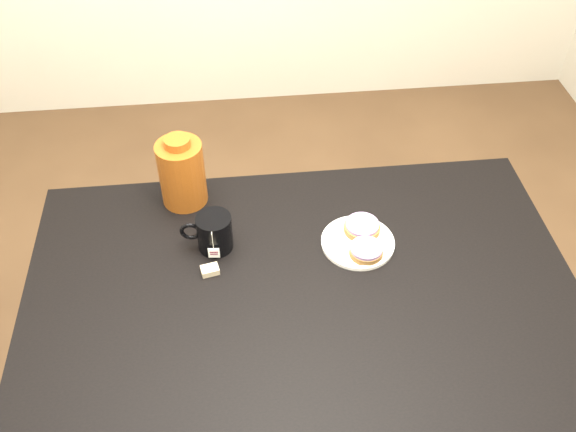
{
  "coord_description": "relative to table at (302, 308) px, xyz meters",
  "views": [
    {
      "loc": [
        -0.15,
        -1.03,
        2.0
      ],
      "look_at": [
        -0.01,
        0.2,
        0.81
      ],
      "focal_mm": 40.0,
      "sensor_mm": 36.0,
      "label": 1
    }
  ],
  "objects": [
    {
      "name": "ground_plane",
      "position": [
        0.0,
        0.0,
        -0.67
      ],
      "size": [
        4.0,
        4.0,
        0.0
      ],
      "primitive_type": "plane",
      "color": "brown"
    },
    {
      "name": "table",
      "position": [
        0.0,
        0.0,
        0.0
      ],
      "size": [
        1.4,
        0.9,
        0.75
      ],
      "color": "black",
      "rests_on": "ground_plane"
    },
    {
      "name": "plate",
      "position": [
        0.17,
        0.14,
        0.09
      ],
      "size": [
        0.2,
        0.2,
        0.01
      ],
      "color": "white",
      "rests_on": "table"
    },
    {
      "name": "bagel_back",
      "position": [
        0.19,
        0.17,
        0.11
      ],
      "size": [
        0.12,
        0.12,
        0.03
      ],
      "color": "brown",
      "rests_on": "plate"
    },
    {
      "name": "bagel_front",
      "position": [
        0.18,
        0.09,
        0.11
      ],
      "size": [
        0.13,
        0.13,
        0.03
      ],
      "color": "brown",
      "rests_on": "plate"
    },
    {
      "name": "mug",
      "position": [
        -0.22,
        0.17,
        0.14
      ],
      "size": [
        0.14,
        0.1,
        0.1
      ],
      "rotation": [
        0.0,
        0.0,
        -0.09
      ],
      "color": "black",
      "rests_on": "table"
    },
    {
      "name": "teabag_pouch",
      "position": [
        -0.23,
        0.08,
        0.09
      ],
      "size": [
        0.05,
        0.04,
        0.02
      ],
      "primitive_type": "cube",
      "rotation": [
        0.0,
        0.0,
        0.21
      ],
      "color": "#C6B793",
      "rests_on": "table"
    },
    {
      "name": "bagel_package",
      "position": [
        -0.3,
        0.37,
        0.18
      ],
      "size": [
        0.13,
        0.13,
        0.22
      ],
      "rotation": [
        0.0,
        0.0,
        0.04
      ],
      "color": "#682E0D",
      "rests_on": "table"
    }
  ]
}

